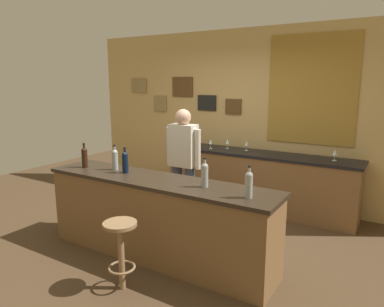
# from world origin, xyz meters

# --- Properties ---
(ground_plane) EXTENTS (10.00, 10.00, 0.00)m
(ground_plane) POSITION_xyz_m (0.00, 0.00, 0.00)
(ground_plane) COLOR #4C3823
(back_wall) EXTENTS (6.00, 0.09, 2.80)m
(back_wall) POSITION_xyz_m (0.03, 2.03, 1.42)
(back_wall) COLOR tan
(back_wall) RESTS_ON ground_plane
(bar_counter) EXTENTS (2.80, 0.60, 0.92)m
(bar_counter) POSITION_xyz_m (0.00, -0.40, 0.46)
(bar_counter) COLOR brown
(bar_counter) RESTS_ON ground_plane
(side_counter) EXTENTS (2.99, 0.56, 0.90)m
(side_counter) POSITION_xyz_m (0.40, 1.65, 0.45)
(side_counter) COLOR brown
(side_counter) RESTS_ON ground_plane
(bartender) EXTENTS (0.52, 0.21, 1.62)m
(bartender) POSITION_xyz_m (-0.21, 0.47, 0.94)
(bartender) COLOR #384766
(bartender) RESTS_ON ground_plane
(bar_stool) EXTENTS (0.32, 0.32, 0.68)m
(bar_stool) POSITION_xyz_m (0.09, -1.10, 0.46)
(bar_stool) COLOR olive
(bar_stool) RESTS_ON ground_plane
(wine_bottle_a) EXTENTS (0.07, 0.07, 0.31)m
(wine_bottle_a) POSITION_xyz_m (-1.08, -0.44, 1.06)
(wine_bottle_a) COLOR black
(wine_bottle_a) RESTS_ON bar_counter
(wine_bottle_b) EXTENTS (0.07, 0.07, 0.31)m
(wine_bottle_b) POSITION_xyz_m (-0.67, -0.33, 1.06)
(wine_bottle_b) COLOR #999E99
(wine_bottle_b) RESTS_ON bar_counter
(wine_bottle_c) EXTENTS (0.07, 0.07, 0.31)m
(wine_bottle_c) POSITION_xyz_m (-0.47, -0.38, 1.06)
(wine_bottle_c) COLOR black
(wine_bottle_c) RESTS_ON bar_counter
(wine_bottle_d) EXTENTS (0.07, 0.07, 0.31)m
(wine_bottle_d) POSITION_xyz_m (0.60, -0.39, 1.06)
(wine_bottle_d) COLOR #999E99
(wine_bottle_d) RESTS_ON bar_counter
(wine_bottle_e) EXTENTS (0.07, 0.07, 0.31)m
(wine_bottle_e) POSITION_xyz_m (1.11, -0.47, 1.06)
(wine_bottle_e) COLOR #999E99
(wine_bottle_e) RESTS_ON bar_counter
(wine_glass_a) EXTENTS (0.07, 0.07, 0.16)m
(wine_glass_a) POSITION_xyz_m (-0.99, 1.72, 1.01)
(wine_glass_a) COLOR silver
(wine_glass_a) RESTS_ON side_counter
(wine_glass_b) EXTENTS (0.07, 0.07, 0.16)m
(wine_glass_b) POSITION_xyz_m (-0.39, 1.56, 1.01)
(wine_glass_b) COLOR silver
(wine_glass_b) RESTS_ON side_counter
(wine_glass_c) EXTENTS (0.07, 0.07, 0.16)m
(wine_glass_c) POSITION_xyz_m (-0.16, 1.72, 1.01)
(wine_glass_c) COLOR silver
(wine_glass_c) RESTS_ON side_counter
(wine_glass_d) EXTENTS (0.07, 0.07, 0.16)m
(wine_glass_d) POSITION_xyz_m (0.17, 1.72, 1.01)
(wine_glass_d) COLOR silver
(wine_glass_d) RESTS_ON side_counter
(wine_glass_e) EXTENTS (0.07, 0.07, 0.16)m
(wine_glass_e) POSITION_xyz_m (1.49, 1.68, 1.01)
(wine_glass_e) COLOR silver
(wine_glass_e) RESTS_ON side_counter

